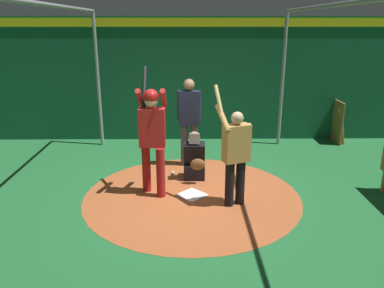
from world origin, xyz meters
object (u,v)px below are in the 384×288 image
at_px(visitor, 235,152).
at_px(bat_rack, 336,122).
at_px(umpire, 189,118).
at_px(catcher, 194,160).
at_px(baseball_0, 173,173).
at_px(batter, 152,131).
at_px(home_plate, 192,195).

distance_m(visitor, bat_rack, 4.75).
bearing_deg(visitor, umpire, -179.62).
distance_m(catcher, baseball_0, 0.57).
height_order(catcher, bat_rack, bat_rack).
distance_m(batter, baseball_0, 1.42).
distance_m(batter, bat_rack, 5.47).
distance_m(umpire, visitor, 2.01).
bearing_deg(catcher, visitor, 29.79).
bearing_deg(umpire, home_plate, 1.59).
relative_size(batter, baseball_0, 29.60).
bearing_deg(umpire, catcher, 7.50).
relative_size(bat_rack, baseball_0, 14.20).
distance_m(bat_rack, baseball_0, 4.74).
bearing_deg(visitor, home_plate, -137.15).
relative_size(catcher, baseball_0, 12.90).
bearing_deg(bat_rack, batter, -54.10).
bearing_deg(batter, catcher, 132.21).
bearing_deg(baseball_0, home_plate, 21.25).
bearing_deg(batter, home_plate, 80.75).
distance_m(batter, visitor, 1.46).
height_order(umpire, baseball_0, umpire).
xyz_separation_m(umpire, bat_rack, (-1.77, 3.77, -0.55)).
distance_m(batter, catcher, 1.26).
relative_size(batter, visitor, 1.12).
bearing_deg(visitor, bat_rack, 119.00).
bearing_deg(bat_rack, baseball_0, -60.28).
bearing_deg(home_plate, bat_rack, 131.51).
bearing_deg(catcher, home_plate, -4.18).
height_order(umpire, bat_rack, umpire).
xyz_separation_m(catcher, baseball_0, (-0.18, -0.43, -0.33)).
relative_size(batter, bat_rack, 2.08).
bearing_deg(baseball_0, umpire, 149.92).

